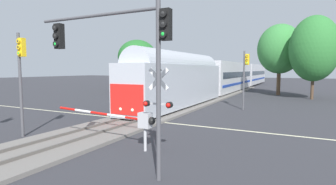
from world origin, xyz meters
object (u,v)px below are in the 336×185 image
object	(u,v)px
oak_far_right	(314,49)
crossing_signal_mast	(158,102)
pine_left_background	(137,57)
traffic_signal_near_right	(119,47)
elm_centre_background	(280,49)
commuter_train	(231,75)
crossing_gate_near	(133,120)
traffic_signal_far_side	(245,70)
traffic_signal_median	(21,68)

from	to	relation	value
oak_far_right	crossing_signal_mast	bearing A→B (deg)	-103.49
crossing_signal_mast	pine_left_background	size ratio (longest dim) A/B	0.45
traffic_signal_near_right	elm_centre_background	world-z (taller)	elm_centre_background
commuter_train	traffic_signal_near_right	world-z (taller)	traffic_signal_near_right
crossing_gate_near	oak_far_right	bearing A→B (deg)	73.16
traffic_signal_near_right	elm_centre_background	xyz separation A→B (m)	(2.83, 34.16, 2.14)
traffic_signal_near_right	oak_far_right	size ratio (longest dim) A/B	0.58
oak_far_right	elm_centre_background	size ratio (longest dim) A/B	1.01
oak_far_right	elm_centre_background	world-z (taller)	oak_far_right
elm_centre_background	commuter_train	bearing A→B (deg)	158.55
crossing_signal_mast	traffic_signal_far_side	xyz separation A→B (m)	(0.76, 15.26, 1.27)
pine_left_background	elm_centre_background	world-z (taller)	elm_centre_background
crossing_signal_mast	elm_centre_background	size ratio (longest dim) A/B	0.38
traffic_signal_far_side	commuter_train	bearing A→B (deg)	107.04
crossing_signal_mast	oak_far_right	distance (m)	28.90
commuter_train	traffic_signal_median	xyz separation A→B (m)	(-3.02, -35.58, 1.13)
elm_centre_background	traffic_signal_median	bearing A→B (deg)	-108.33
oak_far_right	pine_left_background	distance (m)	26.54
traffic_signal_near_right	crossing_signal_mast	bearing A→B (deg)	79.73
commuter_train	pine_left_background	distance (m)	16.32
crossing_gate_near	crossing_signal_mast	bearing A→B (deg)	-13.99
traffic_signal_near_right	pine_left_background	xyz separation A→B (m)	(-19.46, 30.50, 1.32)
commuter_train	traffic_signal_far_side	world-z (taller)	traffic_signal_far_side
traffic_signal_near_right	traffic_signal_median	world-z (taller)	traffic_signal_near_right
oak_far_right	pine_left_background	size ratio (longest dim) A/B	1.18
traffic_signal_near_right	pine_left_background	bearing A→B (deg)	122.53
crossing_signal_mast	pine_left_background	distance (m)	34.79
commuter_train	traffic_signal_far_side	xyz separation A→B (m)	(6.07, -19.81, 0.94)
crossing_gate_near	pine_left_background	bearing A→B (deg)	123.09
oak_far_right	pine_left_background	world-z (taller)	oak_far_right
commuter_train	traffic_signal_median	bearing A→B (deg)	-94.85
oak_far_right	traffic_signal_far_side	bearing A→B (deg)	-115.19
crossing_signal_mast	elm_centre_background	world-z (taller)	elm_centre_background
pine_left_background	crossing_gate_near	bearing A→B (deg)	-56.91
crossing_signal_mast	crossing_gate_near	bearing A→B (deg)	166.01
crossing_signal_mast	elm_centre_background	bearing A→B (deg)	85.63
crossing_signal_mast	traffic_signal_median	world-z (taller)	traffic_signal_median
crossing_signal_mast	traffic_signal_far_side	distance (m)	15.33
traffic_signal_near_right	oak_far_right	xyz separation A→B (m)	(7.07, 29.98, 1.76)
commuter_train	crossing_signal_mast	bearing A→B (deg)	-81.39
commuter_train	traffic_signal_median	world-z (taller)	traffic_signal_median
traffic_signal_far_side	elm_centre_background	bearing A→B (deg)	84.27
crossing_signal_mast	traffic_signal_near_right	distance (m)	3.07
crossing_signal_mast	oak_far_right	size ratio (longest dim) A/B	0.38
traffic_signal_near_right	pine_left_background	world-z (taller)	pine_left_background
crossing_gate_near	crossing_signal_mast	xyz separation A→B (m)	(1.62, -0.40, 0.99)
crossing_gate_near	pine_left_background	distance (m)	33.67
traffic_signal_median	oak_far_right	bearing A→B (deg)	62.10
commuter_train	elm_centre_background	distance (m)	9.23
crossing_signal_mast	traffic_signal_near_right	size ratio (longest dim) A/B	0.66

